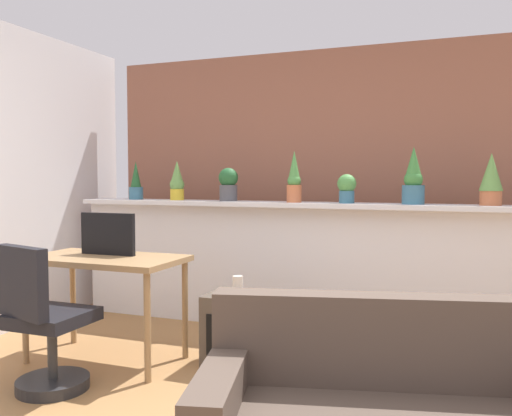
# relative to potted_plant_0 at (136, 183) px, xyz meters

# --- Properties ---
(divider_wall) EXTENTS (4.54, 0.16, 1.06)m
(divider_wall) POSITION_rel_potted_plant_0_xyz_m (1.79, 0.03, -0.73)
(divider_wall) COLOR silver
(divider_wall) RESTS_ON ground
(plant_shelf) EXTENTS (4.54, 0.33, 0.04)m
(plant_shelf) POSITION_rel_potted_plant_0_xyz_m (1.79, -0.01, -0.18)
(plant_shelf) COLOR silver
(plant_shelf) RESTS_ON divider_wall
(brick_wall_behind) EXTENTS (4.54, 0.10, 2.50)m
(brick_wall_behind) POSITION_rel_potted_plant_0_xyz_m (1.79, 0.63, -0.01)
(brick_wall_behind) COLOR #935B47
(brick_wall_behind) RESTS_ON ground
(potted_plant_0) EXTENTS (0.13, 0.13, 0.36)m
(potted_plant_0) POSITION_rel_potted_plant_0_xyz_m (0.00, 0.00, 0.00)
(potted_plant_0) COLOR #386B84
(potted_plant_0) RESTS_ON plant_shelf
(potted_plant_1) EXTENTS (0.13, 0.13, 0.36)m
(potted_plant_1) POSITION_rel_potted_plant_0_xyz_m (0.43, 0.02, 0.01)
(potted_plant_1) COLOR gold
(potted_plant_1) RESTS_ON plant_shelf
(potted_plant_2) EXTENTS (0.17, 0.17, 0.29)m
(potted_plant_2) POSITION_rel_potted_plant_0_xyz_m (0.96, -0.01, -0.00)
(potted_plant_2) COLOR #4C4C51
(potted_plant_2) RESTS_ON plant_shelf
(potted_plant_3) EXTENTS (0.12, 0.12, 0.43)m
(potted_plant_3) POSITION_rel_potted_plant_0_xyz_m (1.58, -0.04, 0.03)
(potted_plant_3) COLOR #C66B42
(potted_plant_3) RESTS_ON plant_shelf
(potted_plant_4) EXTENTS (0.15, 0.15, 0.24)m
(potted_plant_4) POSITION_rel_potted_plant_0_xyz_m (2.02, -0.03, -0.03)
(potted_plant_4) COLOR #386B84
(potted_plant_4) RESTS_ON plant_shelf
(potted_plant_5) EXTENTS (0.17, 0.17, 0.45)m
(potted_plant_5) POSITION_rel_potted_plant_0_xyz_m (2.54, -0.01, 0.03)
(potted_plant_5) COLOR #386B84
(potted_plant_5) RESTS_ON plant_shelf
(potted_plant_6) EXTENTS (0.17, 0.17, 0.39)m
(potted_plant_6) POSITION_rel_potted_plant_0_xyz_m (3.10, 0.01, 0.05)
(potted_plant_6) COLOR #C66B42
(potted_plant_6) RESTS_ON plant_shelf
(desk) EXTENTS (1.10, 0.60, 0.75)m
(desk) POSITION_rel_potted_plant_0_xyz_m (0.54, -1.21, -0.59)
(desk) COLOR #99754C
(desk) RESTS_ON ground
(tv_monitor) EXTENTS (0.44, 0.04, 0.30)m
(tv_monitor) POSITION_rel_potted_plant_0_xyz_m (0.51, -1.13, -0.35)
(tv_monitor) COLOR black
(tv_monitor) RESTS_ON desk
(office_chair) EXTENTS (0.49, 0.50, 0.91)m
(office_chair) POSITION_rel_potted_plant_0_xyz_m (0.54, -1.82, -0.87)
(office_chair) COLOR #262628
(office_chair) RESTS_ON ground
(side_cube_shelf) EXTENTS (0.40, 0.41, 0.50)m
(side_cube_shelf) POSITION_rel_potted_plant_0_xyz_m (1.44, -0.95, -1.01)
(side_cube_shelf) COLOR #4C4238
(side_cube_shelf) RESTS_ON ground
(vase_on_shelf) EXTENTS (0.07, 0.07, 0.13)m
(vase_on_shelf) POSITION_rel_potted_plant_0_xyz_m (1.46, -0.98, -0.69)
(vase_on_shelf) COLOR silver
(vase_on_shelf) RESTS_ON side_cube_shelf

